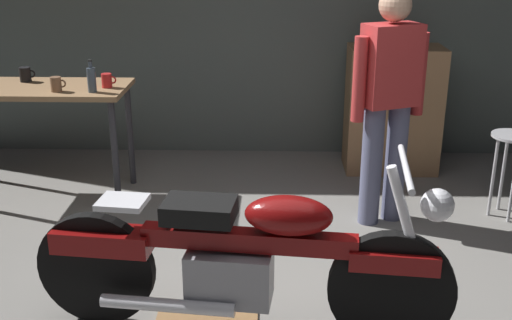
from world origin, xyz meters
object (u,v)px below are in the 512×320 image
(person_standing, at_px, (388,99))
(bottle, at_px, (92,79))
(shop_stool, at_px, (512,153))
(mug_black_matte, at_px, (26,74))
(motorcycle, at_px, (242,257))
(mug_brown_stoneware, at_px, (56,84))
(wooden_dresser, at_px, (393,109))
(mug_red_diner, at_px, (107,81))

(person_standing, bearing_deg, bottle, -29.04)
(shop_stool, xyz_separation_m, mug_black_matte, (-3.70, 0.46, 0.46))
(motorcycle, bearing_deg, bottle, 131.95)
(shop_stool, height_order, mug_brown_stoneware, mug_brown_stoneware)
(wooden_dresser, bearing_deg, mug_red_diner, -163.03)
(mug_red_diner, distance_m, bottle, 0.17)
(motorcycle, distance_m, mug_red_diner, 2.18)
(motorcycle, height_order, shop_stool, motorcycle)
(person_standing, relative_size, mug_brown_stoneware, 14.43)
(wooden_dresser, distance_m, mug_brown_stoneware, 2.81)
(person_standing, distance_m, bottle, 2.15)
(mug_brown_stoneware, bearing_deg, wooden_dresser, 17.62)
(person_standing, bearing_deg, mug_brown_stoneware, -28.57)
(person_standing, distance_m, wooden_dresser, 1.18)
(mug_red_diner, bearing_deg, wooden_dresser, 16.97)
(mug_black_matte, bearing_deg, mug_brown_stoneware, -42.11)
(shop_stool, height_order, bottle, bottle)
(shop_stool, xyz_separation_m, bottle, (-3.08, 0.13, 0.50))
(wooden_dresser, distance_m, mug_black_matte, 3.08)
(person_standing, xyz_separation_m, mug_black_matte, (-2.76, 0.56, 0.03))
(mug_black_matte, bearing_deg, person_standing, -11.49)
(mug_red_diner, bearing_deg, mug_brown_stoneware, -158.11)
(shop_stool, bearing_deg, person_standing, -173.79)
(motorcycle, distance_m, person_standing, 1.77)
(shop_stool, relative_size, mug_brown_stoneware, 5.53)
(shop_stool, bearing_deg, motorcycle, -141.20)
(shop_stool, relative_size, bottle, 2.66)
(shop_stool, height_order, mug_red_diner, mug_red_diner)
(mug_black_matte, distance_m, bottle, 0.70)
(motorcycle, height_order, mug_black_matte, mug_black_matte)
(shop_stool, xyz_separation_m, mug_brown_stoneware, (-3.35, 0.14, 0.46))
(shop_stool, distance_m, bottle, 3.12)
(person_standing, distance_m, mug_black_matte, 2.81)
(person_standing, xyz_separation_m, mug_red_diner, (-2.06, 0.38, 0.03))
(wooden_dresser, relative_size, mug_brown_stoneware, 9.51)
(shop_stool, bearing_deg, mug_brown_stoneware, 177.59)
(shop_stool, bearing_deg, bottle, 177.55)
(motorcycle, bearing_deg, shop_stool, 45.10)
(wooden_dresser, xyz_separation_m, mug_black_matte, (-3.00, -0.53, 0.41))
(wooden_dresser, bearing_deg, shop_stool, -54.69)
(mug_brown_stoneware, relative_size, mug_red_diner, 1.02)
(shop_stool, height_order, mug_black_matte, mug_black_matte)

